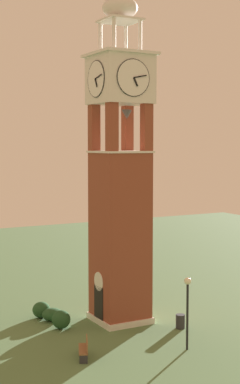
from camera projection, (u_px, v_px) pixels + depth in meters
The scene contains 8 objects.
ground at pixel (120, 321), 34.06m from camera, with size 80.00×80.00×0.00m, color #517547.
clock_tower at pixel (120, 187), 33.39m from camera, with size 3.41×3.41×19.11m.
park_bench at pixel (85, 348), 28.08m from camera, with size 1.64×1.05×0.95m.
lamp_post at pixel (188, 300), 29.06m from camera, with size 0.36×0.36×3.75m.
trash_bin at pixel (180, 321), 32.62m from camera, with size 0.52×0.52×0.80m, color #2D2D33.
shrub_near_entry at pixel (61, 319), 32.58m from camera, with size 1.06×1.06×1.05m, color #234C28.
shrub_left_of_tower at pixel (41, 310), 34.63m from camera, with size 1.07×1.07×0.97m, color #234C28.
shrub_behind_bench at pixel (52, 314), 34.08m from camera, with size 1.27×1.27×0.74m, color #234C28.
Camera 1 is at (29.22, -15.96, 10.51)m, focal length 53.48 mm.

